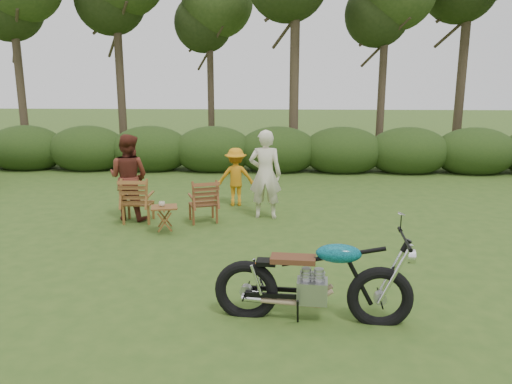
{
  "coord_description": "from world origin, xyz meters",
  "views": [
    {
      "loc": [
        0.1,
        -6.37,
        2.85
      ],
      "look_at": [
        -0.33,
        2.09,
        0.9
      ],
      "focal_mm": 35.0,
      "sensor_mm": 36.0,
      "label": 1
    }
  ],
  "objects_px": {
    "side_table": "(165,220)",
    "child": "(236,205)",
    "lawn_chair_left": "(139,222)",
    "adult_b": "(131,219)",
    "motorcycle": "(311,319)",
    "cup": "(162,204)",
    "lawn_chair_right": "(203,221)",
    "adult_a": "(265,217)"
  },
  "relations": [
    {
      "from": "motorcycle",
      "to": "cup",
      "type": "relative_size",
      "value": 19.42
    },
    {
      "from": "motorcycle",
      "to": "side_table",
      "type": "xyz_separation_m",
      "value": [
        -2.55,
        3.31,
        0.26
      ]
    },
    {
      "from": "motorcycle",
      "to": "child",
      "type": "relative_size",
      "value": 1.7
    },
    {
      "from": "adult_a",
      "to": "lawn_chair_left",
      "type": "bearing_deg",
      "value": 12.13
    },
    {
      "from": "lawn_chair_right",
      "to": "child",
      "type": "relative_size",
      "value": 0.66
    },
    {
      "from": "side_table",
      "to": "adult_a",
      "type": "xyz_separation_m",
      "value": [
        1.84,
        1.15,
        -0.26
      ]
    },
    {
      "from": "side_table",
      "to": "motorcycle",
      "type": "bearing_deg",
      "value": -52.36
    },
    {
      "from": "lawn_chair_left",
      "to": "child",
      "type": "distance_m",
      "value": 2.34
    },
    {
      "from": "motorcycle",
      "to": "lawn_chair_left",
      "type": "relative_size",
      "value": 2.42
    },
    {
      "from": "adult_b",
      "to": "child",
      "type": "height_order",
      "value": "adult_b"
    },
    {
      "from": "adult_a",
      "to": "cup",
      "type": "bearing_deg",
      "value": 33.28
    },
    {
      "from": "adult_b",
      "to": "child",
      "type": "relative_size",
      "value": 1.33
    },
    {
      "from": "side_table",
      "to": "adult_b",
      "type": "relative_size",
      "value": 0.29
    },
    {
      "from": "lawn_chair_right",
      "to": "adult_b",
      "type": "xyz_separation_m",
      "value": [
        -1.53,
        0.13,
        0.0
      ]
    },
    {
      "from": "cup",
      "to": "adult_b",
      "type": "bearing_deg",
      "value": 134.33
    },
    {
      "from": "side_table",
      "to": "cup",
      "type": "xyz_separation_m",
      "value": [
        -0.04,
        0.01,
        0.3
      ]
    },
    {
      "from": "lawn_chair_right",
      "to": "side_table",
      "type": "distance_m",
      "value": 1.02
    },
    {
      "from": "side_table",
      "to": "adult_b",
      "type": "distance_m",
      "value": 1.32
    },
    {
      "from": "child",
      "to": "adult_b",
      "type": "bearing_deg",
      "value": 23.73
    },
    {
      "from": "lawn_chair_left",
      "to": "child",
      "type": "xyz_separation_m",
      "value": [
        1.84,
        1.45,
        0.0
      ]
    },
    {
      "from": "lawn_chair_right",
      "to": "child",
      "type": "height_order",
      "value": "child"
    },
    {
      "from": "cup",
      "to": "adult_b",
      "type": "xyz_separation_m",
      "value": [
        -0.88,
        0.9,
        -0.56
      ]
    },
    {
      "from": "side_table",
      "to": "child",
      "type": "relative_size",
      "value": 0.39
    },
    {
      "from": "lawn_chair_left",
      "to": "side_table",
      "type": "relative_size",
      "value": 1.8
    },
    {
      "from": "cup",
      "to": "lawn_chair_left",
      "type": "bearing_deg",
      "value": 133.32
    },
    {
      "from": "lawn_chair_left",
      "to": "adult_a",
      "type": "distance_m",
      "value": 2.58
    },
    {
      "from": "motorcycle",
      "to": "cup",
      "type": "distance_m",
      "value": 4.24
    },
    {
      "from": "lawn_chair_left",
      "to": "adult_b",
      "type": "bearing_deg",
      "value": -44.67
    },
    {
      "from": "side_table",
      "to": "adult_a",
      "type": "bearing_deg",
      "value": 31.93
    },
    {
      "from": "lawn_chair_right",
      "to": "lawn_chair_left",
      "type": "bearing_deg",
      "value": -16.09
    },
    {
      "from": "motorcycle",
      "to": "adult_a",
      "type": "distance_m",
      "value": 4.51
    },
    {
      "from": "lawn_chair_right",
      "to": "lawn_chair_left",
      "type": "distance_m",
      "value": 1.3
    },
    {
      "from": "adult_a",
      "to": "child",
      "type": "distance_m",
      "value": 1.22
    },
    {
      "from": "adult_a",
      "to": "child",
      "type": "bearing_deg",
      "value": -52.93
    },
    {
      "from": "lawn_chair_right",
      "to": "cup",
      "type": "height_order",
      "value": "cup"
    },
    {
      "from": "adult_b",
      "to": "child",
      "type": "xyz_separation_m",
      "value": [
        2.07,
        1.23,
        0.0
      ]
    },
    {
      "from": "motorcycle",
      "to": "lawn_chair_left",
      "type": "height_order",
      "value": "motorcycle"
    },
    {
      "from": "lawn_chair_right",
      "to": "cup",
      "type": "relative_size",
      "value": 7.6
    },
    {
      "from": "lawn_chair_left",
      "to": "adult_a",
      "type": "xyz_separation_m",
      "value": [
        2.54,
        0.45,
        0.0
      ]
    },
    {
      "from": "lawn_chair_left",
      "to": "adult_b",
      "type": "distance_m",
      "value": 0.31
    },
    {
      "from": "side_table",
      "to": "child",
      "type": "height_order",
      "value": "child"
    },
    {
      "from": "side_table",
      "to": "child",
      "type": "bearing_deg",
      "value": 61.9
    }
  ]
}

